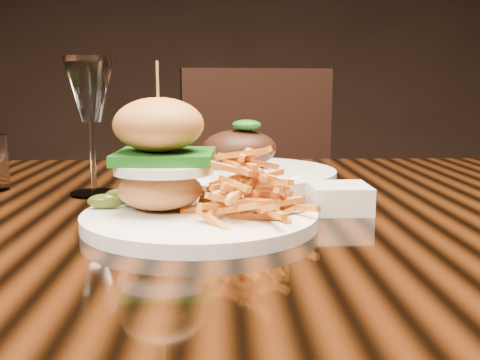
{
  "coord_description": "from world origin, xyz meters",
  "views": [
    {
      "loc": [
        -0.05,
        -0.7,
        0.9
      ],
      "look_at": [
        -0.03,
        -0.15,
        0.81
      ],
      "focal_mm": 42.0,
      "sensor_mm": 36.0,
      "label": 1
    }
  ],
  "objects_px": {
    "dining_table": "(259,263)",
    "burger_plate": "(197,183)",
    "far_dish": "(239,169)",
    "chair_far": "(266,211)",
    "wine_glass": "(90,94)"
  },
  "relations": [
    {
      "from": "dining_table",
      "to": "burger_plate",
      "type": "xyz_separation_m",
      "value": [
        -0.08,
        -0.1,
        0.12
      ]
    },
    {
      "from": "far_dish",
      "to": "chair_far",
      "type": "distance_m",
      "value": 0.74
    },
    {
      "from": "dining_table",
      "to": "chair_far",
      "type": "xyz_separation_m",
      "value": [
        0.08,
        0.89,
        -0.13
      ]
    },
    {
      "from": "dining_table",
      "to": "burger_plate",
      "type": "distance_m",
      "value": 0.17
    },
    {
      "from": "wine_glass",
      "to": "chair_far",
      "type": "xyz_separation_m",
      "value": [
        0.31,
        0.81,
        -0.35
      ]
    },
    {
      "from": "chair_far",
      "to": "wine_glass",
      "type": "bearing_deg",
      "value": -120.78
    },
    {
      "from": "dining_table",
      "to": "far_dish",
      "type": "bearing_deg",
      "value": 95.73
    },
    {
      "from": "burger_plate",
      "to": "chair_far",
      "type": "height_order",
      "value": "chair_far"
    },
    {
      "from": "far_dish",
      "to": "dining_table",
      "type": "bearing_deg",
      "value": -84.27
    },
    {
      "from": "dining_table",
      "to": "chair_far",
      "type": "bearing_deg",
      "value": 84.63
    },
    {
      "from": "dining_table",
      "to": "burger_plate",
      "type": "bearing_deg",
      "value": -128.39
    },
    {
      "from": "burger_plate",
      "to": "far_dish",
      "type": "height_order",
      "value": "burger_plate"
    },
    {
      "from": "chair_far",
      "to": "far_dish",
      "type": "bearing_deg",
      "value": -108.22
    },
    {
      "from": "wine_glass",
      "to": "far_dish",
      "type": "height_order",
      "value": "wine_glass"
    },
    {
      "from": "far_dish",
      "to": "chair_far",
      "type": "xyz_separation_m",
      "value": [
        0.1,
        0.7,
        -0.23
      ]
    }
  ]
}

